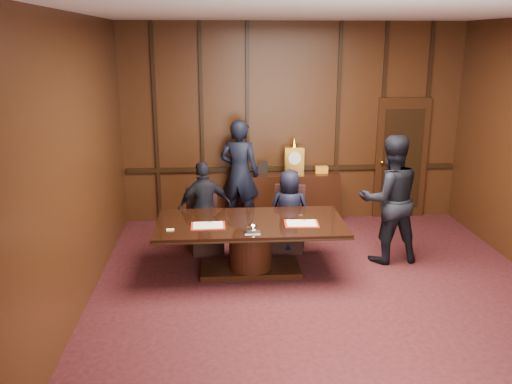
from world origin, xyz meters
The scene contains 13 objects.
room centered at (0.07, 0.14, 1.72)m, with size 7.00×7.04×3.50m.
sideboard centered at (0.00, 3.26, 0.49)m, with size 1.60×0.45×1.54m.
conference_table centered at (-0.90, 1.10, 0.51)m, with size 2.62×1.32×0.76m.
folder_left centered at (-1.48, 0.94, 0.77)m, with size 0.47×0.34×0.02m.
folder_right centered at (-0.21, 0.94, 0.77)m, with size 0.48×0.36×0.02m.
inkstand centered at (-0.90, 0.65, 0.81)m, with size 0.20×0.14×0.12m.
notepad centered at (-1.98, 0.81, 0.77)m, with size 0.10×0.07×0.01m, color #FFD57C.
chair_left centered at (-1.56, 1.98, 0.29)m, with size 0.58×0.58×0.99m.
chair_right centered at (-0.24, 1.98, 0.29)m, with size 0.57×0.57×0.99m.
signatory_left centered at (-1.55, 1.90, 0.72)m, with size 0.84×0.35×1.44m, color black.
signatory_right centered at (-0.25, 1.90, 0.65)m, with size 0.63×0.41×1.29m, color black.
witness_left centered at (-0.97, 3.10, 0.95)m, with size 0.69×0.46×1.90m, color black.
witness_right centered at (1.15, 1.42, 0.95)m, with size 0.92×0.72×1.89m, color black.
Camera 1 is at (-1.32, -5.99, 3.18)m, focal length 38.00 mm.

